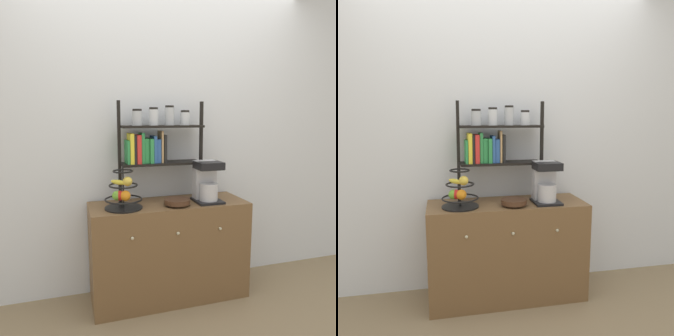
{
  "view_description": "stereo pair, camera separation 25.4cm",
  "coord_description": "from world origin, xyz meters",
  "views": [
    {
      "loc": [
        -0.75,
        -2.18,
        1.46
      ],
      "look_at": [
        -0.01,
        0.22,
        1.07
      ],
      "focal_mm": 35.0,
      "sensor_mm": 36.0,
      "label": 1
    },
    {
      "loc": [
        -0.51,
        -2.24,
        1.46
      ],
      "look_at": [
        -0.01,
        0.22,
        1.07
      ],
      "focal_mm": 35.0,
      "sensor_mm": 36.0,
      "label": 2
    }
  ],
  "objects": [
    {
      "name": "ground_plane",
      "position": [
        0.0,
        0.0,
        0.0
      ],
      "size": [
        12.0,
        12.0,
        0.0
      ],
      "primitive_type": "plane",
      "color": "#847051"
    },
    {
      "name": "wooden_bowl",
      "position": [
        0.03,
        0.12,
        0.82
      ],
      "size": [
        0.2,
        0.2,
        0.05
      ],
      "color": "#422819",
      "rests_on": "sideboard"
    },
    {
      "name": "wall_back",
      "position": [
        0.0,
        0.49,
        1.3
      ],
      "size": [
        7.0,
        0.05,
        2.6
      ],
      "primitive_type": "cube",
      "color": "silver",
      "rests_on": "ground_plane"
    },
    {
      "name": "shelf_hutch",
      "position": [
        -0.09,
        0.33,
        1.26
      ],
      "size": [
        0.7,
        0.2,
        0.8
      ],
      "color": "black",
      "rests_on": "sideboard"
    },
    {
      "name": "coffee_maker",
      "position": [
        0.3,
        0.18,
        0.95
      ],
      "size": [
        0.21,
        0.24,
        0.33
      ],
      "color": "black",
      "rests_on": "sideboard"
    },
    {
      "name": "fruit_stand",
      "position": [
        -0.38,
        0.15,
        0.9
      ],
      "size": [
        0.28,
        0.28,
        0.34
      ],
      "color": "black",
      "rests_on": "sideboard"
    },
    {
      "name": "sideboard",
      "position": [
        0.0,
        0.22,
        0.39
      ],
      "size": [
        1.24,
        0.46,
        0.79
      ],
      "color": "brown",
      "rests_on": "ground_plane"
    }
  ]
}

